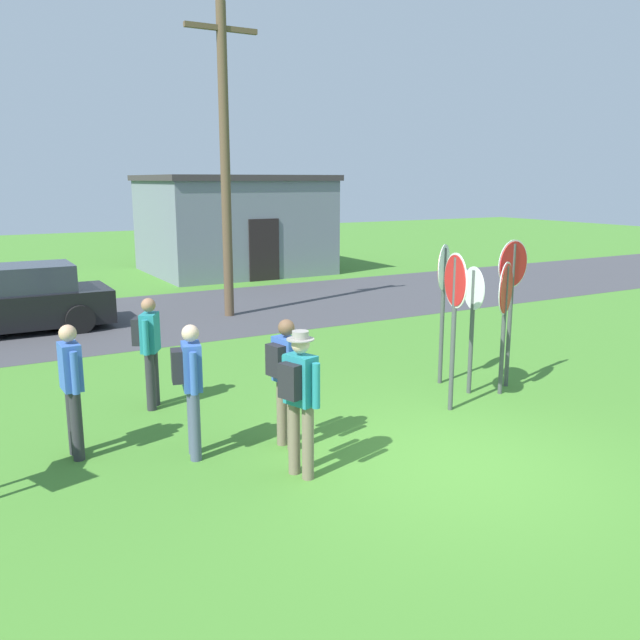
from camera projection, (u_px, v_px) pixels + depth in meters
The scene contains 15 objects.
ground_plane at pixel (453, 464), 8.08m from camera, with size 80.00×80.00×0.00m, color #47842D.
street_asphalt at pixel (181, 314), 17.08m from camera, with size 60.00×6.40×0.01m, color #424247.
building_background at pixel (233, 224), 24.70m from camera, with size 6.23×5.58×3.55m.
utility_pole at pixel (225, 158), 16.11m from camera, with size 1.80×0.24×7.46m.
parked_car_on_street at pixel (13, 302), 15.00m from camera, with size 4.31×2.03×1.51m.
stop_sign_far_back at pixel (505, 304), 10.45m from camera, with size 0.73×0.45×2.14m.
stop_sign_low_front at pixel (473, 309), 10.50m from camera, with size 0.19×0.67×2.06m.
stop_sign_nearest at pixel (512, 287), 10.80m from camera, with size 0.78×0.16×2.45m.
stop_sign_rear_right at pixel (443, 289), 10.98m from camera, with size 0.62×0.45×2.36m.
stop_sign_rear_left at pixel (454, 303), 9.66m from camera, with size 0.26×0.77×2.37m.
person_in_blue at pixel (190, 381), 8.10m from camera, with size 0.41×0.56×1.69m.
person_holding_notes at pixel (72, 384), 8.11m from camera, with size 0.23×0.57×1.69m.
person_in_teal at pixel (149, 345), 9.90m from camera, with size 0.46×0.50×1.69m.
person_in_dark_shirt at pixel (299, 394), 7.55m from camera, with size 0.43×0.55×1.74m.
person_near_signs at pixel (285, 374), 8.40m from camera, with size 0.40×0.56×1.69m.
Camera 1 is at (-5.12, -5.76, 3.39)m, focal length 37.29 mm.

